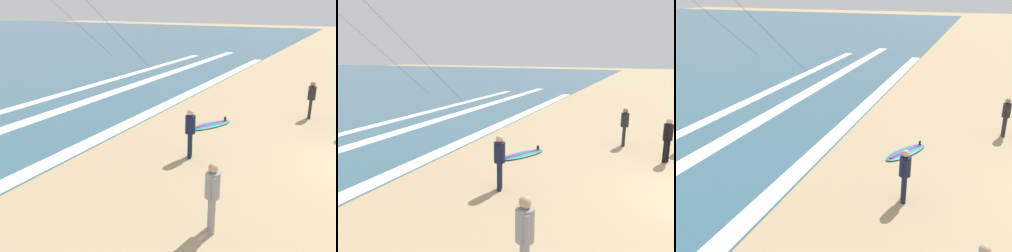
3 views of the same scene
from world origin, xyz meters
TOP-DOWN VIEW (x-y plane):
  - wave_foam_shoreline at (0.84, 8.98)m, footprint 40.00×0.67m
  - wave_foam_mid_break at (0.95, 12.85)m, footprint 47.30×0.76m
  - wave_foam_outer_break at (1.85, 15.05)m, footprint 38.04×0.63m
  - surfer_left_far at (4.63, 2.53)m, footprint 0.51×0.32m
  - surfer_mid_group at (-1.63, 5.32)m, footprint 0.51×0.32m
  - surfboard_right_spare at (1.59, 5.90)m, footprint 2.14×1.49m

SIDE VIEW (x-z plane):
  - wave_foam_shoreline at x=0.84m, z-range 0.01..0.02m
  - wave_foam_mid_break at x=0.95m, z-range 0.01..0.02m
  - wave_foam_outer_break at x=1.85m, z-range 0.01..0.02m
  - surfboard_right_spare at x=1.59m, z-range -0.08..0.17m
  - surfer_left_far at x=4.63m, z-range 0.16..1.76m
  - surfer_mid_group at x=-1.63m, z-range 0.16..1.76m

